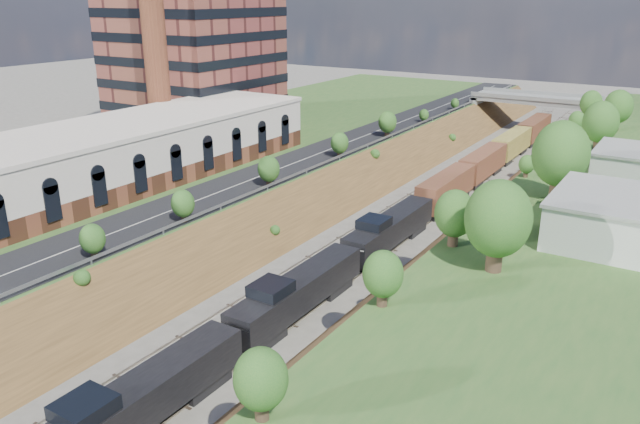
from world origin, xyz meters
TOP-DOWN VIEW (x-y plane):
  - platform_left at (-33.00, 60.00)m, footprint 44.00×180.00m
  - embankment_left at (-11.00, 60.00)m, footprint 10.00×180.00m
  - embankment_right at (11.00, 60.00)m, footprint 10.00×180.00m
  - rail_left_track at (-2.60, 60.00)m, footprint 1.58×180.00m
  - rail_right_track at (2.60, 60.00)m, footprint 1.58×180.00m
  - road at (-15.50, 60.00)m, footprint 8.00×180.00m
  - guardrail at (-11.40, 59.80)m, footprint 0.10×171.00m
  - commercial_building at (-28.00, 38.00)m, footprint 14.30×62.30m
  - smokestack at (-36.00, 56.00)m, footprint 3.20×3.20m
  - overpass at (0.00, 122.00)m, footprint 24.50×8.30m
  - white_building_near at (23.50, 52.00)m, footprint 9.00×12.00m
  - white_building_far at (23.00, 74.00)m, footprint 8.00×10.00m
  - tree_right_large at (17.00, 40.00)m, footprint 5.25×5.25m
  - tree_left_crest at (-11.80, 20.00)m, footprint 2.45×2.45m
  - freight_train at (2.60, 65.77)m, footprint 2.79×112.93m

SIDE VIEW (x-z plane):
  - embankment_left at x=-11.00m, z-range -5.00..5.00m
  - embankment_right at x=11.00m, z-range -5.00..5.00m
  - rail_left_track at x=-2.60m, z-range 0.00..0.18m
  - rail_right_track at x=2.60m, z-range 0.00..0.18m
  - freight_train at x=2.60m, z-range 0.14..4.69m
  - platform_left at x=-33.00m, z-range 0.00..5.00m
  - overpass at x=0.00m, z-range 1.22..8.62m
  - road at x=-15.50m, z-range 5.00..5.10m
  - guardrail at x=-11.40m, z-range 5.20..5.90m
  - white_building_far at x=23.00m, z-range 5.00..8.60m
  - white_building_near at x=23.50m, z-range 5.00..9.00m
  - tree_left_crest at x=-11.80m, z-range 5.26..8.82m
  - commercial_building at x=-28.00m, z-range 5.01..12.01m
  - tree_right_large at x=17.00m, z-range 5.58..13.19m
  - smokestack at x=-36.00m, z-range 5.00..45.00m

